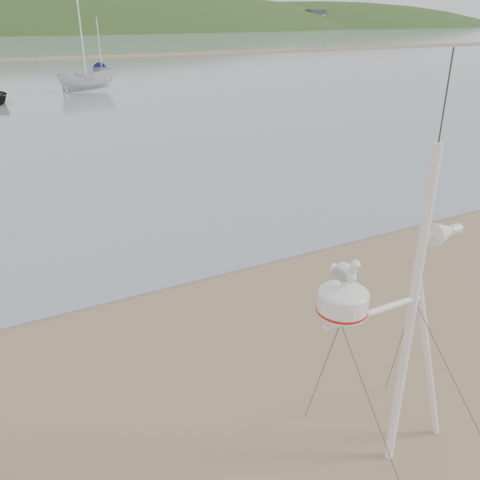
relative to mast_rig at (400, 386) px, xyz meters
name	(u,v)px	position (x,y,z in m)	size (l,w,h in m)	color
ground	(121,464)	(-3.04, 1.59, -1.21)	(560.00, 560.00, 0.00)	#7F6249
hill_ridge	(6,82)	(15.47, 236.59, -20.90)	(620.00, 180.00, 80.00)	#223817
mast_rig	(400,386)	(0.00, 0.00, 0.00)	(2.22, 2.36, 5.00)	white
boat_white	(84,62)	(4.81, 36.87, 0.97)	(1.60, 1.65, 4.27)	silver
sailboat_blue_far	(100,70)	(9.35, 50.79, -0.90)	(2.15, 5.67, 5.55)	#15184A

